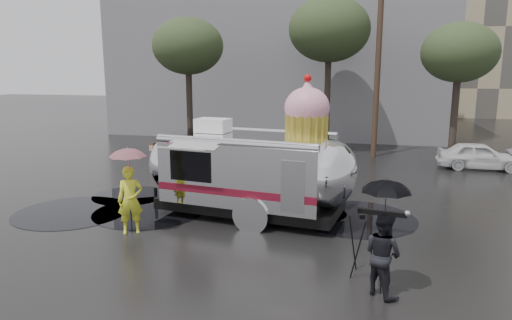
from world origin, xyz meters
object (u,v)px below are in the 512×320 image
(airstream_trailer, at_px, (253,167))
(tripod, at_px, (361,240))
(person_right, at_px, (383,254))
(person_left, at_px, (130,200))

(airstream_trailer, distance_m, tripod, 4.72)
(airstream_trailer, bearing_deg, person_right, -40.90)
(person_left, bearing_deg, person_right, -45.52)
(airstream_trailer, distance_m, person_left, 3.62)
(person_left, height_order, person_right, person_left)
(airstream_trailer, height_order, person_left, airstream_trailer)
(airstream_trailer, height_order, person_right, airstream_trailer)
(person_left, xyz_separation_m, person_right, (6.47, -1.97, -0.08))
(person_right, bearing_deg, tripod, -19.63)
(person_left, distance_m, tripod, 6.17)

